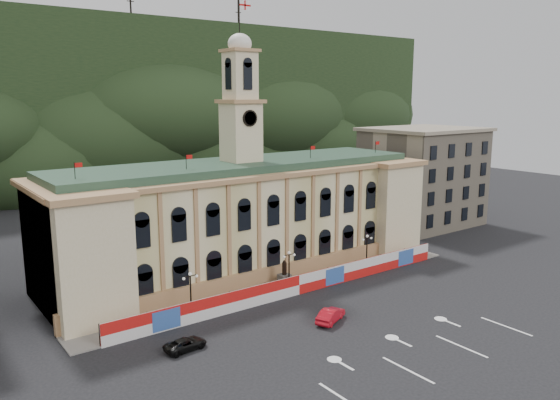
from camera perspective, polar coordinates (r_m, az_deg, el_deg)
ground at (r=59.58m, az=11.24°, el=-13.74°), size 260.00×260.00×0.00m
lane_markings at (r=56.71m, az=15.11°, el=-15.24°), size 26.00×10.00×0.02m
hill_ridge at (r=163.14m, az=-22.34°, el=8.29°), size 230.00×80.00×64.00m
city_hall at (r=77.28m, az=-3.84°, el=-1.67°), size 56.20×17.60×37.10m
side_building_right at (r=108.18m, az=14.69°, el=2.41°), size 21.00×17.00×18.60m
hoarding_fence at (r=69.31m, az=1.97°, el=-8.82°), size 50.00×0.44×2.50m
pavement at (r=71.67m, az=0.58°, el=-9.14°), size 56.00×5.50×0.16m
statue at (r=71.48m, az=0.46°, el=-8.25°), size 1.40×1.40×3.72m
lamp_left at (r=63.05m, az=-9.33°, el=-9.25°), size 1.96×0.44×5.15m
lamp_center at (r=70.13m, az=0.96°, el=-7.01°), size 1.96×0.44×5.15m
lamp_right at (r=79.07m, az=9.06°, el=-5.06°), size 1.96×0.44×5.15m
red_sedan at (r=61.77m, az=5.31°, el=-11.89°), size 5.04×5.80×1.52m
black_suv at (r=56.14m, az=-9.85°, el=-14.62°), size 2.75×4.67×1.20m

